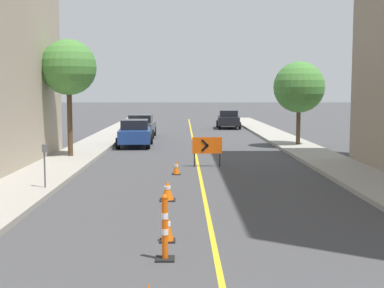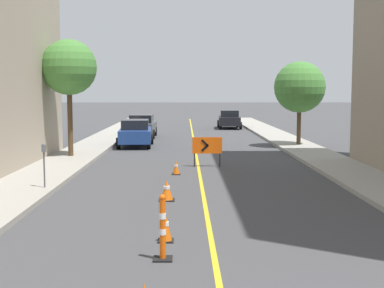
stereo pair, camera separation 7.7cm
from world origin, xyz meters
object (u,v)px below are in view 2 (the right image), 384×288
(arrow_barricade_primary, at_px, (207,146))
(parking_meter_far_curb, at_px, (44,156))
(street_tree_right_near, at_px, (300,87))
(traffic_cone_second, at_px, (166,228))
(street_tree_left_near, at_px, (69,68))
(parked_car_curb_far, at_px, (229,119))
(delineator_post_front, at_px, (163,231))
(parked_car_curb_mid, at_px, (142,126))
(parked_car_curb_near, at_px, (135,133))
(traffic_cone_fourth, at_px, (176,168))
(traffic_cone_third, at_px, (167,190))

(arrow_barricade_primary, xyz_separation_m, parking_meter_far_curb, (-5.47, -5.78, 0.28))
(street_tree_right_near, bearing_deg, traffic_cone_second, -109.82)
(street_tree_left_near, bearing_deg, parking_meter_far_curb, -83.59)
(traffic_cone_second, xyz_separation_m, parking_meter_far_curb, (-4.10, 5.71, 0.86))
(traffic_cone_second, distance_m, street_tree_left_near, 15.55)
(arrow_barricade_primary, relative_size, parked_car_curb_far, 0.29)
(delineator_post_front, relative_size, street_tree_right_near, 0.27)
(parked_car_curb_mid, xyz_separation_m, street_tree_left_near, (-2.43, -12.06, 3.54))
(parked_car_curb_mid, bearing_deg, traffic_cone_second, -82.85)
(traffic_cone_second, height_order, delineator_post_front, delineator_post_front)
(parked_car_curb_far, bearing_deg, traffic_cone_second, -93.96)
(parked_car_curb_mid, height_order, street_tree_left_near, street_tree_left_near)
(parked_car_curb_near, distance_m, street_tree_left_near, 7.22)
(traffic_cone_fourth, height_order, street_tree_left_near, street_tree_left_near)
(traffic_cone_third, relative_size, arrow_barricade_primary, 0.47)
(traffic_cone_third, relative_size, street_tree_left_near, 0.11)
(traffic_cone_second, xyz_separation_m, parked_car_curb_far, (4.29, 35.11, 0.50))
(traffic_cone_third, bearing_deg, delineator_post_front, -88.83)
(traffic_cone_fourth, distance_m, arrow_barricade_primary, 2.60)
(parked_car_curb_far, bearing_deg, parked_car_curb_near, -110.94)
(traffic_cone_second, bearing_deg, street_tree_right_near, 70.18)
(traffic_cone_fourth, xyz_separation_m, street_tree_right_near, (6.96, 10.20, 3.20))
(traffic_cone_second, distance_m, parked_car_curb_mid, 26.34)
(parked_car_curb_near, height_order, parked_car_curb_far, same)
(parked_car_curb_far, bearing_deg, parking_meter_far_curb, -102.91)
(street_tree_left_near, bearing_deg, traffic_cone_third, -63.27)
(parked_car_curb_near, bearing_deg, street_tree_right_near, -5.32)
(traffic_cone_third, relative_size, street_tree_right_near, 0.13)
(delineator_post_front, xyz_separation_m, parked_car_curb_near, (-2.47, 21.15, 0.24))
(delineator_post_front, distance_m, parking_meter_far_curb, 8.10)
(delineator_post_front, relative_size, parked_car_curb_near, 0.29)
(delineator_post_front, height_order, parked_car_curb_mid, parked_car_curb_mid)
(parked_car_curb_near, height_order, street_tree_left_near, street_tree_left_near)
(delineator_post_front, bearing_deg, traffic_cone_second, 89.60)
(traffic_cone_second, bearing_deg, parked_car_curb_mid, 95.70)
(traffic_cone_fourth, height_order, parked_car_curb_far, parked_car_curb_far)
(street_tree_left_near, bearing_deg, parked_car_curb_far, 66.01)
(parked_car_curb_near, xyz_separation_m, parking_meter_far_curb, (-1.62, -14.17, 0.36))
(traffic_cone_fourth, height_order, parked_car_curb_mid, parked_car_curb_mid)
(traffic_cone_third, bearing_deg, traffic_cone_fourth, 87.70)
(parked_car_curb_near, bearing_deg, delineator_post_front, -86.51)
(parked_car_curb_mid, xyz_separation_m, street_tree_right_near, (9.65, -6.68, 2.66))
(parking_meter_far_curb, distance_m, street_tree_left_near, 9.06)
(parked_car_curb_far, bearing_deg, arrow_barricade_primary, -94.03)
(traffic_cone_second, height_order, street_tree_right_near, street_tree_right_near)
(traffic_cone_second, distance_m, arrow_barricade_primary, 11.58)
(parked_car_curb_mid, bearing_deg, parked_car_curb_near, -87.31)
(street_tree_right_near, bearing_deg, traffic_cone_fourth, -124.30)
(street_tree_left_near, bearing_deg, street_tree_right_near, 24.01)
(traffic_cone_third, distance_m, parked_car_curb_far, 31.07)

